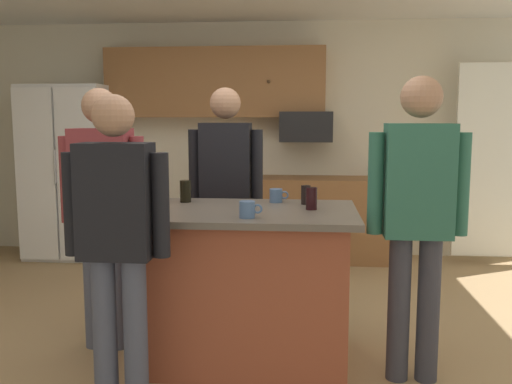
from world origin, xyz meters
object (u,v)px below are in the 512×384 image
(person_host_foreground, at_px, (103,200))
(microwave_over_range, at_px, (306,127))
(refrigerator, at_px, (71,172))
(person_elder_center, at_px, (117,230))
(person_guest_by_door, at_px, (226,186))
(glass_stout_tall, at_px, (306,195))
(kitchen_island, at_px, (252,284))
(glass_short_whisky, at_px, (185,191))
(mug_ceramic_white, at_px, (276,196))
(person_guest_right, at_px, (417,207))
(mug_blue_stoneware, at_px, (248,209))
(glass_pilsner, at_px, (311,199))

(person_host_foreground, bearing_deg, microwave_over_range, 68.86)
(refrigerator, height_order, person_elder_center, refrigerator)
(person_guest_by_door, height_order, glass_stout_tall, person_guest_by_door)
(person_host_foreground, bearing_deg, kitchen_island, 0.00)
(person_guest_by_door, height_order, glass_short_whisky, person_guest_by_door)
(glass_stout_tall, bearing_deg, mug_ceramic_white, 161.58)
(person_guest_right, distance_m, person_host_foreground, 2.00)
(refrigerator, height_order, person_guest_by_door, refrigerator)
(glass_short_whisky, bearing_deg, kitchen_island, -29.47)
(person_guest_right, bearing_deg, kitchen_island, 0.00)
(person_elder_center, relative_size, glass_stout_tall, 13.39)
(glass_stout_tall, xyz_separation_m, mug_blue_stoneware, (-0.33, -0.54, -0.01))
(glass_short_whisky, xyz_separation_m, glass_pilsner, (0.85, -0.24, -0.00))
(person_elder_center, bearing_deg, microwave_over_range, 30.01)
(person_guest_right, relative_size, glass_stout_tall, 14.29)
(person_guest_right, height_order, person_guest_by_door, person_guest_right)
(kitchen_island, bearing_deg, glass_short_whisky, 150.53)
(mug_blue_stoneware, bearing_deg, person_guest_by_door, 104.77)
(person_elder_center, bearing_deg, person_guest_by_door, 31.53)
(microwave_over_range, distance_m, glass_short_whisky, 2.56)
(kitchen_island, xyz_separation_m, mug_ceramic_white, (0.14, 0.31, 0.53))
(kitchen_island, height_order, person_guest_right, person_guest_right)
(kitchen_island, xyz_separation_m, person_elder_center, (-0.65, -0.62, 0.47))
(refrigerator, relative_size, person_elder_center, 1.13)
(mug_blue_stoneware, distance_m, glass_pilsner, 0.49)
(microwave_over_range, distance_m, person_elder_center, 3.47)
(glass_pilsner, bearing_deg, mug_ceramic_white, 129.88)
(kitchen_island, relative_size, person_guest_right, 0.74)
(refrigerator, distance_m, glass_pilsner, 3.66)
(glass_short_whisky, xyz_separation_m, mug_ceramic_white, (0.62, 0.04, -0.03))
(refrigerator, xyz_separation_m, microwave_over_range, (2.60, 0.12, 0.50))
(microwave_over_range, relative_size, glass_stout_tall, 4.49)
(kitchen_island, relative_size, mug_ceramic_white, 10.16)
(refrigerator, bearing_deg, mug_blue_stoneware, -51.29)
(glass_stout_tall, bearing_deg, person_host_foreground, -173.97)
(glass_pilsner, bearing_deg, kitchen_island, -175.01)
(refrigerator, xyz_separation_m, mug_ceramic_white, (2.41, -2.24, 0.08))
(refrigerator, distance_m, kitchen_island, 3.45)
(mug_ceramic_white, bearing_deg, person_elder_center, -130.29)
(microwave_over_range, distance_m, mug_blue_stoneware, 3.01)
(person_elder_center, height_order, glass_pilsner, person_elder_center)
(microwave_over_range, height_order, person_host_foreground, person_host_foreground)
(refrigerator, distance_m, mug_blue_stoneware, 3.65)
(refrigerator, relative_size, glass_short_whisky, 12.79)
(refrigerator, xyz_separation_m, glass_pilsner, (2.65, -2.52, 0.10))
(microwave_over_range, height_order, glass_short_whisky, microwave_over_range)
(microwave_over_range, xyz_separation_m, person_elder_center, (-0.98, -3.29, -0.49))
(refrigerator, relative_size, microwave_over_range, 3.38)
(person_elder_center, height_order, glass_short_whisky, person_elder_center)
(kitchen_island, relative_size, person_host_foreground, 0.75)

